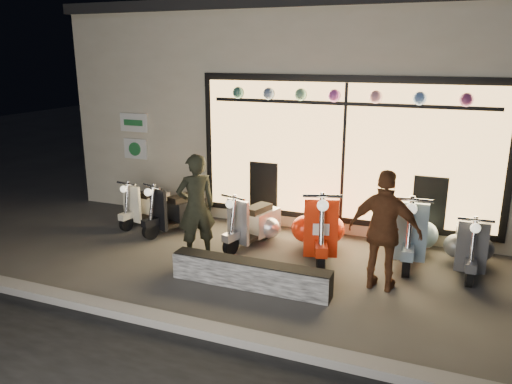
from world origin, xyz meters
TOP-DOWN VIEW (x-y plane):
  - ground at (0.00, 0.00)m, footprint 40.00×40.00m
  - kerb at (0.00, -2.00)m, footprint 40.00×0.25m
  - shop_building at (0.00, 4.98)m, footprint 10.20×6.23m
  - graffiti_barrier at (0.08, -0.65)m, footprint 2.35×0.28m
  - scooter_silver at (-0.49, 1.00)m, footprint 0.67×1.33m
  - scooter_red at (0.63, 1.00)m, footprint 0.84×1.63m
  - scooter_black at (-2.06, 1.10)m, footprint 0.75×1.31m
  - scooter_cream at (-2.89, 1.30)m, footprint 0.51×1.24m
  - scooter_blue at (2.06, 1.38)m, footprint 0.56×1.61m
  - scooter_grey at (2.96, 1.24)m, footprint 0.43×1.34m
  - man at (-1.14, 0.04)m, footprint 0.74×0.74m
  - woman at (1.82, 0.02)m, footprint 1.05×0.51m

SIDE VIEW (x-z plane):
  - ground at x=0.00m, z-range 0.00..0.00m
  - kerb at x=0.00m, z-range 0.00..0.12m
  - graffiti_barrier at x=0.08m, z-range 0.00..0.40m
  - scooter_cream at x=-2.89m, z-range -0.09..0.80m
  - scooter_black at x=-2.06m, z-range -0.09..0.86m
  - scooter_silver at x=-0.49m, z-range -0.09..0.86m
  - scooter_grey at x=2.96m, z-range -0.09..0.87m
  - scooter_blue at x=2.06m, z-range -0.11..1.04m
  - scooter_red at x=0.63m, z-range -0.11..1.05m
  - woman at x=1.82m, z-range 0.00..1.73m
  - man at x=-1.14m, z-range 0.00..1.73m
  - shop_building at x=0.00m, z-range 0.00..4.20m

